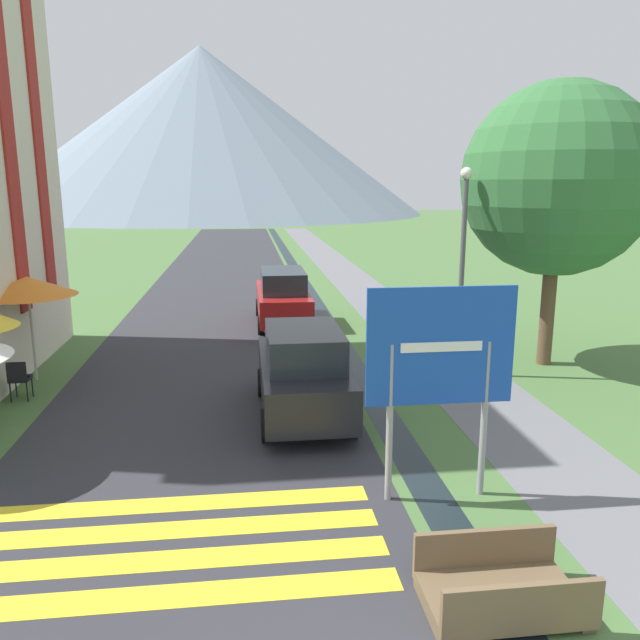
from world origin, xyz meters
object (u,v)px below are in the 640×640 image
object	(u,v)px
parked_car_near	(303,372)
cafe_chair_far_right	(19,378)
cafe_chair_far_left	(19,376)
tree_by_path	(558,180)
road_sign	(440,362)
parked_car_far	(283,297)
footbridge	(501,590)
cafe_umbrella_rear_orange	(27,286)
streetlamp	(463,254)

from	to	relation	value
parked_car_near	cafe_chair_far_right	world-z (taller)	parked_car_near
cafe_chair_far_left	tree_by_path	bearing A→B (deg)	33.89
cafe_chair_far_right	tree_by_path	world-z (taller)	tree_by_path
road_sign	tree_by_path	bearing A→B (deg)	52.87
parked_car_far	footbridge	bearing A→B (deg)	-84.05
road_sign	footbridge	xyz separation A→B (m)	(-0.02, -2.51, -1.87)
parked_car_near	cafe_chair_far_left	xyz separation A→B (m)	(-6.00, 1.71, -0.39)
cafe_umbrella_rear_orange	parked_car_far	bearing A→B (deg)	40.51
parked_car_near	cafe_chair_far_left	bearing A→B (deg)	164.11
footbridge	parked_car_far	distance (m)	14.45
footbridge	tree_by_path	size ratio (longest dim) A/B	0.24
parked_car_near	tree_by_path	bearing A→B (deg)	24.02
footbridge	streetlamp	distance (m)	9.06
footbridge	parked_car_near	bearing A→B (deg)	104.78
parked_car_near	streetlamp	bearing A→B (deg)	29.58
streetlamp	cafe_chair_far_left	bearing A→B (deg)	-176.87
cafe_chair_far_right	streetlamp	xyz separation A→B (m)	(9.92, 0.68, 2.42)
road_sign	streetlamp	distance (m)	6.32
footbridge	cafe_umbrella_rear_orange	size ratio (longest dim) A/B	0.68
cafe_chair_far_left	streetlamp	xyz separation A→B (m)	(9.97, 0.55, 2.42)
road_sign	cafe_umbrella_rear_orange	world-z (taller)	road_sign
cafe_umbrella_rear_orange	tree_by_path	bearing A→B (deg)	-0.53
parked_car_far	streetlamp	xyz separation A→B (m)	(3.87, -6.04, 2.03)
cafe_chair_far_left	cafe_umbrella_rear_orange	bearing A→B (deg)	121.57
cafe_chair_far_left	streetlamp	world-z (taller)	streetlamp
cafe_umbrella_rear_orange	streetlamp	distance (m)	10.09
parked_car_near	tree_by_path	distance (m)	8.05
tree_by_path	parked_car_far	bearing A→B (deg)	139.93
cafe_chair_far_left	tree_by_path	distance (m)	13.23
parked_car_near	tree_by_path	world-z (taller)	tree_by_path
parked_car_near	cafe_chair_far_right	distance (m)	6.17
road_sign	parked_car_near	size ratio (longest dim) A/B	0.79
streetlamp	tree_by_path	xyz separation A→B (m)	(2.54, 0.65, 1.70)
cafe_chair_far_left	road_sign	bearing A→B (deg)	-6.20
parked_car_far	streetlamp	size ratio (longest dim) A/B	0.91
parked_car_near	cafe_chair_far_left	distance (m)	6.25
cafe_chair_far_right	cafe_umbrella_rear_orange	bearing A→B (deg)	89.42
parked_car_near	cafe_chair_far_right	size ratio (longest dim) A/B	4.71
parked_car_near	road_sign	bearing A→B (deg)	-65.47
cafe_chair_far_right	footbridge	bearing A→B (deg)	-50.62
footbridge	tree_by_path	world-z (taller)	tree_by_path
parked_car_far	tree_by_path	world-z (taller)	tree_by_path
road_sign	cafe_chair_far_left	bearing A→B (deg)	145.37
parked_car_far	cafe_umbrella_rear_orange	xyz separation A→B (m)	(-6.18, -5.28, 1.35)
parked_car_far	streetlamp	world-z (taller)	streetlamp
parked_car_far	cafe_chair_far_right	xyz separation A→B (m)	(-6.06, -6.72, -0.40)
parked_car_near	parked_car_far	size ratio (longest dim) A/B	0.90
cafe_chair_far_right	cafe_umbrella_rear_orange	xyz separation A→B (m)	(-0.12, 1.45, 1.74)
cafe_chair_far_right	tree_by_path	size ratio (longest dim) A/B	0.12
parked_car_near	tree_by_path	size ratio (longest dim) A/B	0.57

